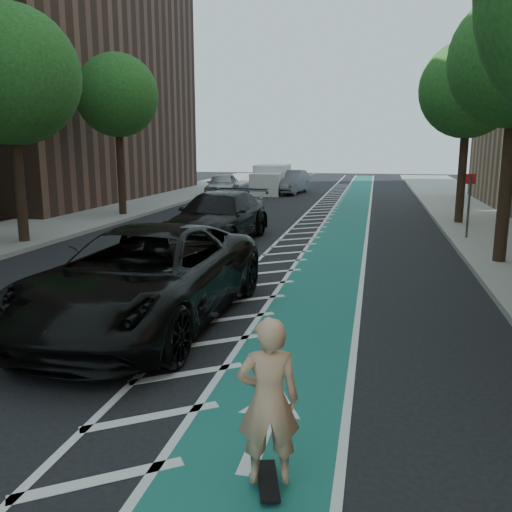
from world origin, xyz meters
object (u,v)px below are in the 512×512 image
(suv_far, at_px, (218,218))
(barrel_a, at_px, (133,256))
(skateboarder, at_px, (268,401))
(suv_near, at_px, (145,277))

(suv_far, bearing_deg, barrel_a, -96.36)
(skateboarder, bearing_deg, barrel_a, -72.86)
(skateboarder, xyz_separation_m, barrel_a, (-5.53, 8.67, -0.51))
(suv_near, bearing_deg, barrel_a, 120.49)
(suv_far, bearing_deg, skateboarder, -67.69)
(suv_near, distance_m, barrel_a, 4.51)
(suv_near, relative_size, barrel_a, 6.95)
(suv_far, height_order, barrel_a, suv_far)
(suv_far, bearing_deg, suv_near, -78.69)
(barrel_a, bearing_deg, suv_near, -61.78)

